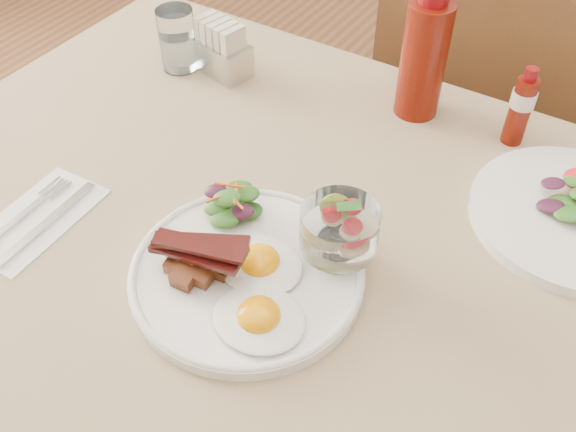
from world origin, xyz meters
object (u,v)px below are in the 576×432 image
at_px(main_plate, 247,274).
at_px(water_glass, 178,43).
at_px(fruit_cup, 340,229).
at_px(hot_sauce_bottle, 521,107).
at_px(chair_far, 482,129).
at_px(table, 330,305).
at_px(ketchup_bottle, 424,58).
at_px(sugar_caddy, 221,50).

relative_size(main_plate, water_glass, 2.68).
height_order(fruit_cup, hot_sauce_bottle, hot_sauce_bottle).
distance_m(chair_far, main_plate, 0.78).
bearing_deg(fruit_cup, table, 137.94).
relative_size(ketchup_bottle, sugar_caddy, 1.83).
relative_size(table, chair_far, 1.43).
relative_size(main_plate, ketchup_bottle, 1.39).
relative_size(main_plate, fruit_cup, 3.00).
height_order(main_plate, fruit_cup, fruit_cup).
relative_size(ketchup_bottle, water_glass, 1.93).
xyz_separation_m(sugar_caddy, water_glass, (-0.07, -0.03, 0.01)).
relative_size(chair_far, hot_sauce_bottle, 7.50).
xyz_separation_m(chair_far, ketchup_bottle, (-0.04, -0.32, 0.32)).
bearing_deg(ketchup_bottle, fruit_cup, -81.48).
distance_m(fruit_cup, ketchup_bottle, 0.35).
relative_size(ketchup_bottle, hot_sauce_bottle, 1.62).
xyz_separation_m(fruit_cup, water_glass, (-0.44, 0.25, -0.02)).
height_order(hot_sauce_bottle, sugar_caddy, hot_sauce_bottle).
xyz_separation_m(ketchup_bottle, water_glass, (-0.39, -0.10, -0.05)).
bearing_deg(chair_far, ketchup_bottle, -97.85).
bearing_deg(table, fruit_cup, -42.06).
relative_size(main_plate, sugar_caddy, 2.54).
bearing_deg(fruit_cup, water_glass, 150.41).
relative_size(table, ketchup_bottle, 6.61).
bearing_deg(chair_far, water_glass, -136.17).
distance_m(fruit_cup, hot_sauce_bottle, 0.37).
height_order(main_plate, sugar_caddy, sugar_caddy).
height_order(chair_far, ketchup_bottle, ketchup_bottle).
xyz_separation_m(table, ketchup_bottle, (-0.04, 0.34, 0.18)).
height_order(table, main_plate, main_plate).
bearing_deg(main_plate, ketchup_bottle, 85.93).
relative_size(table, sugar_caddy, 12.08).
height_order(table, water_glass, water_glass).
xyz_separation_m(main_plate, ketchup_bottle, (0.03, 0.42, 0.09)).
distance_m(main_plate, sugar_caddy, 0.46).
distance_m(table, ketchup_bottle, 0.39).
distance_m(chair_far, ketchup_bottle, 0.46).
xyz_separation_m(table, chair_far, (0.00, 0.66, -0.14)).
relative_size(fruit_cup, hot_sauce_bottle, 0.75).
xyz_separation_m(table, fruit_cup, (0.01, -0.01, 0.16)).
distance_m(chair_far, fruit_cup, 0.73).
relative_size(sugar_caddy, water_glass, 1.06).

